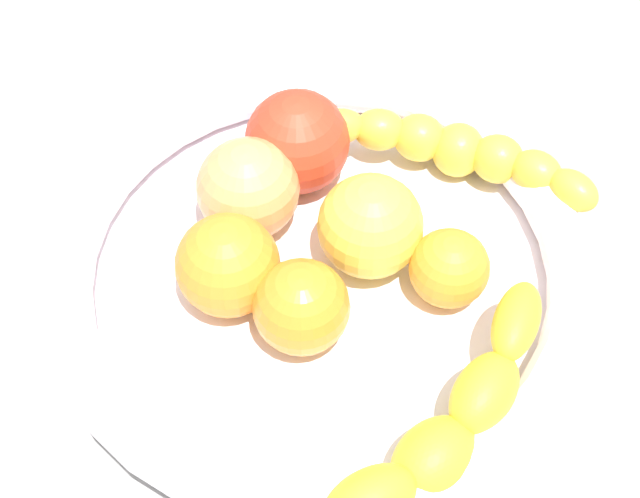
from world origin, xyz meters
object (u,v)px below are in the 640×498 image
(banana_draped_left, at_px, (426,442))
(orange_front, at_px, (296,306))
(fruit_bowl, at_px, (320,272))
(tomato_red, at_px, (297,142))
(peach_blush, at_px, (248,189))
(apple_yellow, at_px, (370,226))
(banana_draped_right, at_px, (457,151))
(orange_mid_right, at_px, (449,268))
(orange_mid_left, at_px, (228,265))

(banana_draped_left, bearing_deg, orange_front, -36.45)
(fruit_bowl, relative_size, banana_draped_left, 1.70)
(tomato_red, bearing_deg, peach_blush, 66.39)
(apple_yellow, xyz_separation_m, tomato_red, (0.06, -0.06, 0.00))
(banana_draped_left, height_order, banana_draped_right, banana_draped_left)
(banana_draped_left, xyz_separation_m, tomato_red, (0.13, -0.20, 0.01))
(banana_draped_right, relative_size, orange_mid_right, 4.06)
(banana_draped_left, bearing_deg, banana_draped_right, -85.25)
(apple_yellow, distance_m, peach_blush, 0.09)
(fruit_bowl, relative_size, peach_blush, 5.13)
(peach_blush, relative_size, tomato_red, 0.95)
(orange_mid_right, distance_m, tomato_red, 0.14)
(banana_draped_right, bearing_deg, tomato_red, 15.50)
(banana_draped_right, bearing_deg, fruit_bowl, 57.35)
(fruit_bowl, distance_m, peach_blush, 0.07)
(banana_draped_right, xyz_separation_m, orange_mid_left, (0.12, 0.14, 0.01))
(banana_draped_right, bearing_deg, orange_mid_left, 48.62)
(apple_yellow, bearing_deg, banana_draped_left, 114.35)
(banana_draped_right, distance_m, apple_yellow, 0.10)
(orange_mid_left, bearing_deg, apple_yellow, -147.10)
(banana_draped_right, distance_m, tomato_red, 0.11)
(orange_front, height_order, tomato_red, tomato_red)
(fruit_bowl, height_order, banana_draped_right, banana_draped_right)
(orange_mid_right, distance_m, apple_yellow, 0.06)
(orange_mid_left, bearing_deg, peach_blush, -84.62)
(banana_draped_left, height_order, apple_yellow, apple_yellow)
(fruit_bowl, bearing_deg, peach_blush, -29.51)
(tomato_red, bearing_deg, fruit_bowl, 114.72)
(banana_draped_left, height_order, orange_mid_right, banana_draped_left)
(apple_yellow, xyz_separation_m, peach_blush, (0.09, -0.01, 0.00))
(banana_draped_right, bearing_deg, orange_mid_right, 96.55)
(banana_draped_left, bearing_deg, fruit_bowl, -51.88)
(tomato_red, bearing_deg, apple_yellow, 138.14)
(banana_draped_left, xyz_separation_m, apple_yellow, (0.06, -0.14, 0.00))
(peach_blush, distance_m, tomato_red, 0.05)
(fruit_bowl, height_order, orange_mid_left, orange_mid_left)
(apple_yellow, bearing_deg, orange_mid_right, 165.77)
(orange_front, xyz_separation_m, orange_mid_left, (0.05, -0.02, 0.00))
(apple_yellow, height_order, peach_blush, same)
(banana_draped_left, relative_size, banana_draped_right, 1.00)
(fruit_bowl, bearing_deg, tomato_red, -65.28)
(orange_mid_left, bearing_deg, tomato_red, -97.82)
(fruit_bowl, xyz_separation_m, banana_draped_left, (-0.09, 0.11, 0.03))
(orange_front, height_order, orange_mid_right, orange_front)
(fruit_bowl, distance_m, orange_front, 0.05)
(fruit_bowl, height_order, orange_front, orange_front)
(orange_front, bearing_deg, fruit_bowl, -94.01)
(orange_front, height_order, apple_yellow, apple_yellow)
(banana_draped_left, distance_m, tomato_red, 0.23)
(peach_blush, bearing_deg, orange_mid_right, 170.24)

